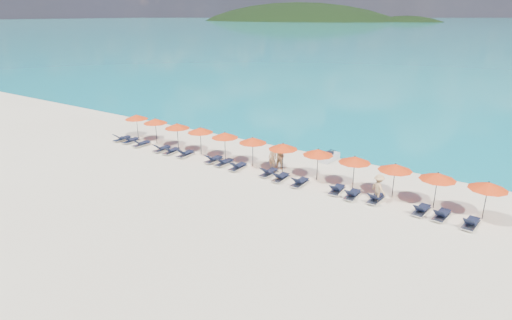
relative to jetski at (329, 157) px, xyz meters
The scene contains 37 objects.
ground 9.43m from the jetski, 107.48° to the right, with size 1400.00×1400.00×0.00m, color beige.
headland_main 612.49m from the jetski, 119.70° to the left, with size 374.00×242.00×126.50m.
headland_small 572.90m from the jetski, 105.50° to the left, with size 162.00×126.00×85.50m.
jetski is the anchor object (origin of this frame).
beachgoer_a 4.87m from the jetski, 124.51° to the right, with size 0.60×0.39×1.64m, color tan.
beachgoer_b 4.46m from the jetski, 121.09° to the right, with size 0.91×0.53×1.88m, color tan.
beachgoer_c 7.83m from the jetski, 42.78° to the right, with size 1.12×0.52×1.74m, color tan.
umbrella_0 17.81m from the jetski, 166.29° to the right, with size 2.10×2.10×2.28m.
umbrella_1 15.39m from the jetski, 163.71° to the right, with size 2.10×2.10×2.28m.
umbrella_2 12.80m from the jetski, 159.35° to the right, with size 2.10×2.10×2.28m.
umbrella_3 10.50m from the jetski, 155.02° to the right, with size 2.10×2.10×2.28m.
umbrella_4 8.32m from the jetski, 146.94° to the right, with size 2.10×2.10×2.28m.
umbrella_5 6.33m from the jetski, 134.11° to the right, with size 2.10×2.10×2.28m.
umbrella_6 5.00m from the jetski, 109.89° to the right, with size 2.10×2.10×2.28m.
umbrella_7 4.67m from the jetski, 76.01° to the right, with size 2.10×2.10×2.28m.
umbrella_8 5.90m from the jetski, 49.11° to the right, with size 2.10×2.10×2.28m.
umbrella_9 7.78m from the jetski, 33.95° to the right, with size 2.10×2.10×2.28m.
umbrella_10 9.97m from the jetski, 26.42° to the right, with size 2.10×2.10×2.28m.
umbrella_11 12.31m from the jetski, 20.74° to the right, with size 2.10×2.10×2.28m.
lounger_0 18.63m from the jetski, 162.55° to the right, with size 0.77×1.75×0.66m.
lounger_1 17.57m from the jetski, 161.59° to the right, with size 0.67×1.72×0.66m.
lounger_2 16.13m from the jetski, 159.20° to the right, with size 0.72×1.73×0.66m.
lounger_3 13.78m from the jetski, 155.45° to the right, with size 0.70×1.73×0.66m.
lounger_4 12.81m from the jetski, 153.49° to the right, with size 0.75×1.74×0.66m.
lounger_5 11.45m from the jetski, 150.63° to the right, with size 0.71×1.73×0.66m.
lounger_6 9.02m from the jetski, 143.22° to the right, with size 0.72×1.73×0.66m.
lounger_7 8.22m from the jetski, 138.21° to the right, with size 0.72×1.73×0.66m.
lounger_8 7.35m from the jetski, 129.76° to the right, with size 0.65×1.71×0.66m.
lounger_9 5.80m from the jetski, 111.74° to the right, with size 0.70×1.73×0.66m.
lounger_10 5.80m from the jetski, 99.56° to the right, with size 0.69×1.73×0.66m.
lounger_11 5.79m from the jetski, 84.41° to the right, with size 0.62×1.70×0.66m.
lounger_12 6.35m from the jetski, 60.44° to the right, with size 0.75×1.74×0.66m.
lounger_13 7.11m from the jetski, 53.24° to the right, with size 0.69×1.72×0.66m.
lounger_14 7.86m from the jetski, 43.77° to the right, with size 0.69×1.72×0.66m.
lounger_15 10.04m from the jetski, 33.36° to the right, with size 0.77×1.75×0.66m.
lounger_16 11.00m from the jetski, 30.34° to the right, with size 0.79×1.75×0.66m.
lounger_17 12.42m from the jetski, 27.42° to the right, with size 0.78×1.75×0.66m.
Camera 1 is at (15.99, -20.28, 10.94)m, focal length 30.00 mm.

